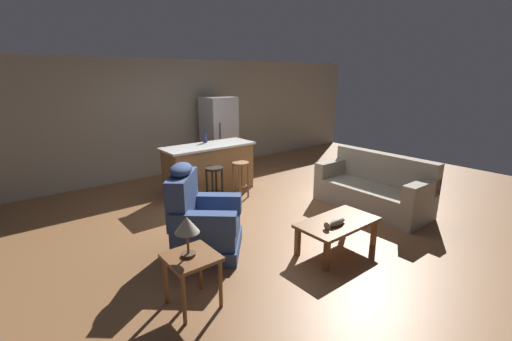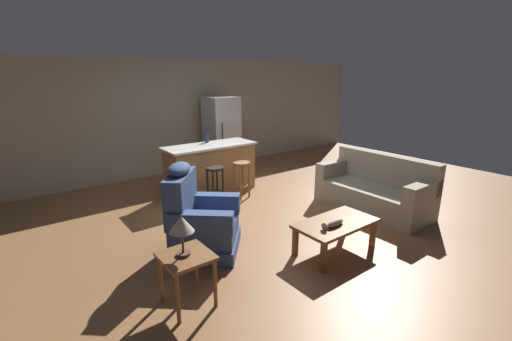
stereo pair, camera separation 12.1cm
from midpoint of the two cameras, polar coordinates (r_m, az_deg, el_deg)
The scene contains 13 objects.
ground_plane at distance 5.90m, azimuth -0.16°, elevation -6.85°, with size 12.00×12.00×0.00m.
back_wall at distance 8.21m, azimuth -13.63°, elevation 8.55°, with size 12.00×0.05×2.60m.
coffee_table at distance 4.64m, azimuth 13.89°, elevation -8.93°, with size 1.10×0.60×0.42m.
fish_figurine at distance 4.45m, azimuth 13.54°, elevation -8.62°, with size 0.34×0.10×0.10m.
couch at distance 6.27m, azimuth 19.73°, elevation -3.10°, with size 0.85×1.90×0.94m.
recliner_near_lamp at distance 4.56m, azimuth -8.75°, elevation -8.31°, with size 1.18×1.18×1.20m.
end_table at distance 3.56m, azimuth -10.51°, elevation -15.03°, with size 0.48×0.48×0.56m.
table_lamp at distance 3.37m, azimuth -11.28°, elevation -9.05°, with size 0.24×0.24×0.41m.
kitchen_island at distance 6.81m, azimuth -7.05°, elevation 0.40°, with size 1.80×0.70×0.95m.
bar_stool_left at distance 6.15m, azimuth -6.29°, elevation -1.30°, with size 0.32×0.32×0.68m.
bar_stool_right at distance 6.46m, azimuth -1.87°, elevation -0.39°, with size 0.32×0.32×0.68m.
refrigerator at distance 8.24m, azimuth -5.31°, elevation 5.99°, with size 0.70×0.69×1.76m.
bottle_tall_green at distance 6.93m, azimuth -7.70°, elevation 5.54°, with size 0.08×0.08×0.28m.
Camera 2 is at (-3.25, -4.37, 2.27)m, focal length 24.00 mm.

